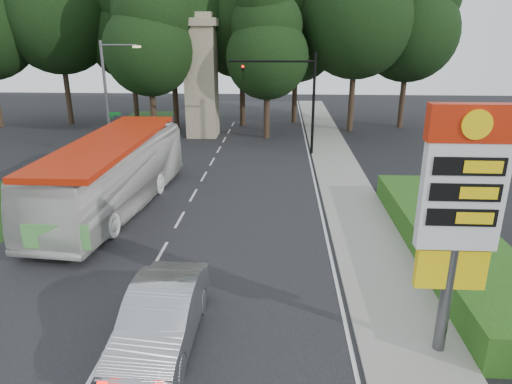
# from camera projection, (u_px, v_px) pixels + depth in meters

# --- Properties ---
(road_surface) EXTENTS (14.00, 80.00, 0.02)m
(road_surface) POSITION_uv_depth(u_px,v_px,m) (184.00, 212.00, 22.60)
(road_surface) COLOR black
(road_surface) RESTS_ON ground
(sidewalk_right) EXTENTS (3.00, 80.00, 0.12)m
(sidewalk_right) POSITION_uv_depth(u_px,v_px,m) (357.00, 215.00, 22.13)
(sidewalk_right) COLOR gray
(sidewalk_right) RESTS_ON ground
(grass_verge_left) EXTENTS (5.00, 50.00, 0.02)m
(grass_verge_left) POSITION_uv_depth(u_px,v_px,m) (55.00, 174.00, 28.76)
(grass_verge_left) COLOR #193814
(grass_verge_left) RESTS_ON ground
(hedge) EXTENTS (3.00, 14.00, 1.20)m
(hedge) POSITION_uv_depth(u_px,v_px,m) (450.00, 241.00, 18.02)
(hedge) COLOR #264E14
(hedge) RESTS_ON ground
(gas_station_pylon) EXTENTS (2.10, 0.45, 6.85)m
(gas_station_pylon) POSITION_uv_depth(u_px,v_px,m) (461.00, 202.00, 11.22)
(gas_station_pylon) COLOR #59595E
(gas_station_pylon) RESTS_ON ground
(traffic_signal_mast) EXTENTS (6.10, 0.35, 7.20)m
(traffic_signal_mast) POSITION_uv_depth(u_px,v_px,m) (295.00, 90.00, 32.10)
(traffic_signal_mast) COLOR black
(traffic_signal_mast) RESTS_ON ground
(streetlight_signs) EXTENTS (2.75, 0.98, 8.00)m
(streetlight_signs) POSITION_uv_depth(u_px,v_px,m) (109.00, 95.00, 30.96)
(streetlight_signs) COLOR #59595E
(streetlight_signs) RESTS_ON ground
(monument) EXTENTS (3.00, 3.00, 10.05)m
(monument) POSITION_uv_depth(u_px,v_px,m) (201.00, 76.00, 38.03)
(monument) COLOR gray
(monument) RESTS_ON ground
(tree_west_near) EXTENTS (8.40, 8.40, 16.50)m
(tree_west_near) POSITION_uv_depth(u_px,v_px,m) (129.00, 16.00, 43.45)
(tree_west_near) COLOR #2D2116
(tree_west_near) RESTS_ON ground
(tree_center_right) EXTENTS (9.24, 9.24, 18.15)m
(tree_center_right) POSITION_uv_depth(u_px,v_px,m) (242.00, 3.00, 40.66)
(tree_center_right) COLOR #2D2116
(tree_center_right) RESTS_ON ground
(tree_east_near) EXTENTS (8.12, 8.12, 15.95)m
(tree_east_near) POSITION_uv_depth(u_px,v_px,m) (297.00, 20.00, 42.72)
(tree_east_near) COLOR #2D2116
(tree_east_near) RESTS_ON ground
(tree_far_east) EXTENTS (8.68, 8.68, 17.05)m
(tree_far_east) POSITION_uv_depth(u_px,v_px,m) (411.00, 11.00, 40.08)
(tree_far_east) COLOR #2D2116
(tree_far_east) RESTS_ON ground
(tree_monument_left) EXTENTS (7.28, 7.28, 14.30)m
(tree_monument_left) POSITION_uv_depth(u_px,v_px,m) (147.00, 30.00, 36.13)
(tree_monument_left) COLOR #2D2116
(tree_monument_left) RESTS_ON ground
(tree_monument_right) EXTENTS (6.72, 6.72, 13.20)m
(tree_monument_right) POSITION_uv_depth(u_px,v_px,m) (267.00, 39.00, 36.32)
(tree_monument_right) COLOR #2D2116
(tree_monument_right) RESTS_ON ground
(transit_bus) EXTENTS (4.10, 13.04, 3.57)m
(transit_bus) POSITION_uv_depth(u_px,v_px,m) (114.00, 175.00, 22.57)
(transit_bus) COLOR white
(transit_bus) RESTS_ON ground
(sedan_silver) EXTENTS (1.89, 5.32, 1.75)m
(sedan_silver) POSITION_uv_depth(u_px,v_px,m) (162.00, 317.00, 12.71)
(sedan_silver) COLOR #93959A
(sedan_silver) RESTS_ON ground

